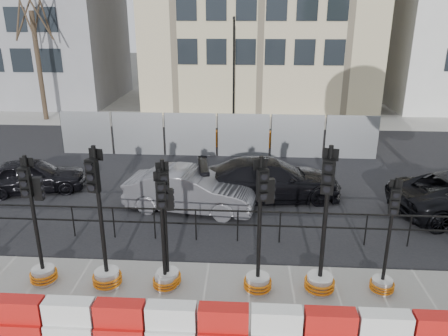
# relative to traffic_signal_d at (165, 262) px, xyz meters

# --- Properties ---
(ground) EXTENTS (120.00, 120.00, 0.00)m
(ground) POSITION_rel_traffic_signal_d_xyz_m (0.44, 1.15, -0.73)
(ground) COLOR #51514C
(ground) RESTS_ON ground
(road) EXTENTS (40.00, 14.00, 0.03)m
(road) POSITION_rel_traffic_signal_d_xyz_m (0.44, 8.15, -0.71)
(road) COLOR black
(road) RESTS_ON ground
(sidewalk_far) EXTENTS (40.00, 4.00, 0.02)m
(sidewalk_far) POSITION_rel_traffic_signal_d_xyz_m (0.44, 17.15, -0.72)
(sidewalk_far) COLOR gray
(sidewalk_far) RESTS_ON ground
(building_grey) EXTENTS (11.00, 9.06, 14.00)m
(building_grey) POSITION_rel_traffic_signal_d_xyz_m (-13.56, 23.13, 6.27)
(building_grey) COLOR gray
(building_grey) RESTS_ON ground
(kerb_railing) EXTENTS (18.00, 0.04, 1.00)m
(kerb_railing) POSITION_rel_traffic_signal_d_xyz_m (0.44, 2.35, -0.04)
(kerb_railing) COLOR black
(kerb_railing) RESTS_ON ground
(heras_fencing) EXTENTS (14.33, 1.72, 2.00)m
(heras_fencing) POSITION_rel_traffic_signal_d_xyz_m (1.01, 11.01, -0.07)
(heras_fencing) COLOR #93969B
(heras_fencing) RESTS_ON ground
(lamp_post_far) EXTENTS (0.12, 0.56, 6.00)m
(lamp_post_far) POSITION_rel_traffic_signal_d_xyz_m (0.94, 16.13, 2.49)
(lamp_post_far) COLOR black
(lamp_post_far) RESTS_ON ground
(tree_bare_far) EXTENTS (2.00, 2.00, 9.00)m
(tree_bare_far) POSITION_rel_traffic_signal_d_xyz_m (-10.56, 16.65, 5.92)
(tree_bare_far) COLOR #473828
(tree_bare_far) RESTS_ON ground
(barrier_row) EXTENTS (15.70, 0.50, 0.80)m
(barrier_row) POSITION_rel_traffic_signal_d_xyz_m (0.44, -1.65, -0.36)
(barrier_row) COLOR red
(barrier_row) RESTS_ON ground
(traffic_signal_b) EXTENTS (0.65, 0.65, 3.30)m
(traffic_signal_b) POSITION_rel_traffic_signal_d_xyz_m (-3.02, 0.05, 0.06)
(traffic_signal_b) COLOR beige
(traffic_signal_b) RESTS_ON ground
(traffic_signal_c) EXTENTS (0.70, 0.70, 3.57)m
(traffic_signal_c) POSITION_rel_traffic_signal_d_xyz_m (-1.43, -0.02, 0.01)
(traffic_signal_c) COLOR beige
(traffic_signal_c) RESTS_ON ground
(traffic_signal_d) EXTENTS (0.60, 0.60, 3.06)m
(traffic_signal_d) POSITION_rel_traffic_signal_d_xyz_m (0.00, 0.00, 0.00)
(traffic_signal_d) COLOR beige
(traffic_signal_d) RESTS_ON ground
(traffic_signal_e) EXTENTS (0.64, 0.64, 3.23)m
(traffic_signal_e) POSITION_rel_traffic_signal_d_xyz_m (0.03, 0.13, -0.06)
(traffic_signal_e) COLOR beige
(traffic_signal_e) RESTS_ON ground
(traffic_signal_f) EXTENTS (0.67, 0.67, 3.39)m
(traffic_signal_f) POSITION_rel_traffic_signal_d_xyz_m (2.21, 0.03, 0.08)
(traffic_signal_f) COLOR beige
(traffic_signal_f) RESTS_ON ground
(traffic_signal_g) EXTENTS (0.72, 0.72, 3.64)m
(traffic_signal_g) POSITION_rel_traffic_signal_d_xyz_m (3.65, 0.09, 0.02)
(traffic_signal_g) COLOR beige
(traffic_signal_g) RESTS_ON ground
(traffic_signal_h) EXTENTS (0.57, 0.57, 2.92)m
(traffic_signal_h) POSITION_rel_traffic_signal_d_xyz_m (5.13, 0.17, -0.13)
(traffic_signal_h) COLOR beige
(traffic_signal_h) RESTS_ON ground
(car_a) EXTENTS (3.45, 4.49, 1.26)m
(car_a) POSITION_rel_traffic_signal_d_xyz_m (-5.96, 5.61, -0.10)
(car_a) COLOR black
(car_a) RESTS_ON ground
(car_b) EXTENTS (2.75, 4.73, 1.41)m
(car_b) POSITION_rel_traffic_signal_d_xyz_m (0.00, 4.41, -0.02)
(car_b) COLOR #515156
(car_b) RESTS_ON ground
(car_c) EXTENTS (3.60, 5.65, 1.45)m
(car_c) POSITION_rel_traffic_signal_d_xyz_m (2.67, 5.53, -0.00)
(car_c) COLOR black
(car_c) RESTS_ON ground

